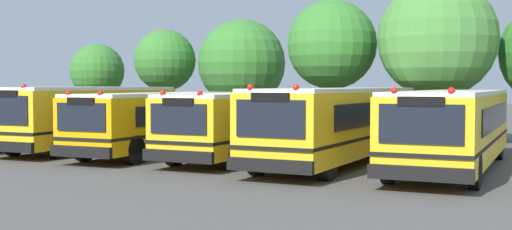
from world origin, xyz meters
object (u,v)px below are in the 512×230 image
at_px(school_bus_1, 91,115).
at_px(school_bus_4, 340,122).
at_px(tree_1, 164,61).
at_px(school_bus_0, 27,113).
at_px(school_bus_3, 248,122).
at_px(school_bus_5, 452,126).
at_px(tree_3, 330,43).
at_px(tree_2, 241,62).
at_px(school_bus_2, 159,120).
at_px(tree_0, 96,71).
at_px(tree_4, 440,39).

bearing_deg(school_bus_1, school_bus_4, 179.43).
bearing_deg(school_bus_4, tree_1, -33.58).
height_order(school_bus_0, school_bus_3, school_bus_0).
height_order(school_bus_5, tree_3, tree_3).
relative_size(school_bus_1, school_bus_4, 0.82).
bearing_deg(school_bus_3, tree_2, -61.02).
bearing_deg(school_bus_1, school_bus_2, 175.07).
xyz_separation_m(school_bus_0, tree_0, (-4.03, 9.67, 2.06)).
relative_size(tree_0, tree_2, 0.82).
bearing_deg(tree_0, tree_1, -2.71).
relative_size(school_bus_2, school_bus_4, 0.82).
xyz_separation_m(school_bus_4, tree_3, (-3.15, 8.15, 3.29)).
xyz_separation_m(tree_0, tree_3, (15.21, -1.46, 1.21)).
xyz_separation_m(tree_0, tree_1, (4.97, -0.24, 0.56)).
bearing_deg(tree_0, school_bus_3, -33.04).
height_order(school_bus_3, tree_4, tree_4).
distance_m(school_bus_3, tree_1, 13.92).
bearing_deg(school_bus_0, tree_3, -144.44).
relative_size(school_bus_3, tree_1, 1.66).
relative_size(school_bus_1, tree_2, 1.51).
bearing_deg(school_bus_3, tree_3, -91.54).
height_order(school_bus_0, tree_0, tree_0).
xyz_separation_m(school_bus_0, school_bus_1, (3.50, 0.03, -0.01)).
bearing_deg(tree_1, tree_2, 14.76).
bearing_deg(school_bus_2, tree_1, -58.72).
xyz_separation_m(school_bus_2, tree_0, (-11.09, 9.90, 2.18)).
bearing_deg(school_bus_2, school_bus_3, -177.22).
bearing_deg(school_bus_0, school_bus_4, 179.55).
distance_m(school_bus_0, tree_2, 12.06).
relative_size(school_bus_3, tree_0, 1.88).
distance_m(school_bus_0, tree_4, 18.35).
height_order(school_bus_2, school_bus_5, school_bus_5).
xyz_separation_m(school_bus_0, school_bus_4, (14.34, 0.06, -0.02)).
height_order(school_bus_3, school_bus_4, school_bus_4).
bearing_deg(school_bus_2, tree_4, -141.27).
bearing_deg(school_bus_4, school_bus_0, 1.65).
relative_size(school_bus_4, tree_1, 1.99).
xyz_separation_m(tree_3, tree_4, (5.22, -0.66, -0.01)).
xyz_separation_m(school_bus_2, tree_1, (-6.13, 9.67, 2.74)).
relative_size(tree_0, tree_4, 0.71).
bearing_deg(tree_1, tree_3, -6.83).
bearing_deg(school_bus_2, tree_0, -42.84).
bearing_deg(tree_3, tree_2, 158.42).
relative_size(school_bus_0, tree_1, 1.94).
relative_size(school_bus_0, school_bus_2, 1.18).
bearing_deg(tree_3, school_bus_0, -143.73).
xyz_separation_m(school_bus_3, tree_3, (0.37, 8.19, 3.38)).
relative_size(school_bus_4, tree_2, 1.84).
relative_size(school_bus_0, school_bus_5, 1.04).
bearing_deg(tree_1, tree_4, -6.94).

